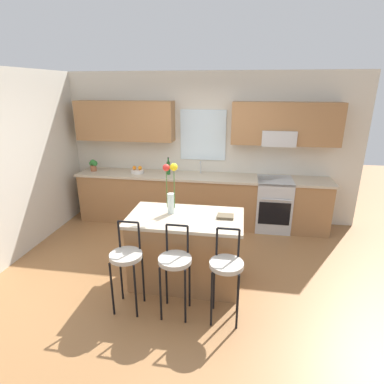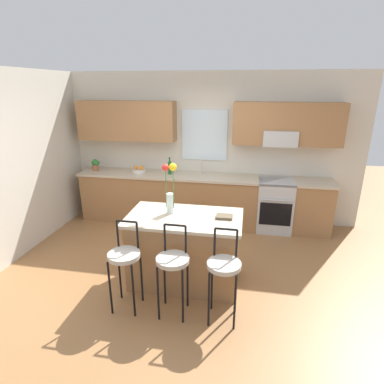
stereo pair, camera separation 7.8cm
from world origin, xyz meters
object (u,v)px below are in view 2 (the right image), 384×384
(oven_range, at_px, (274,205))
(flower_vase, at_px, (170,189))
(kitchen_island, at_px, (185,249))
(bar_stool_near, at_px, (125,259))
(cookbook, at_px, (224,217))
(fruit_bowl_oranges, at_px, (139,170))
(bar_stool_far, at_px, (224,268))
(potted_plant_small, at_px, (95,164))
(bar_stool_middle, at_px, (173,263))
(bottle_olive_oil, at_px, (170,167))

(oven_range, distance_m, flower_vase, 2.40)
(kitchen_island, bearing_deg, bar_stool_near, -131.37)
(cookbook, distance_m, fruit_bowl_oranges, 2.50)
(flower_vase, relative_size, fruit_bowl_oranges, 2.72)
(bar_stool_near, bearing_deg, bar_stool_far, 0.00)
(bar_stool_near, xyz_separation_m, flower_vase, (0.36, 0.70, 0.61))
(kitchen_island, distance_m, flower_vase, 0.81)
(bar_stool_far, height_order, potted_plant_small, potted_plant_small)
(fruit_bowl_oranges, distance_m, potted_plant_small, 0.86)
(bar_stool_near, bearing_deg, bar_stool_middle, 0.00)
(cookbook, bearing_deg, bar_stool_near, -147.31)
(bar_stool_middle, bearing_deg, kitchen_island, 90.00)
(oven_range, relative_size, flower_vase, 1.41)
(cookbook, bearing_deg, oven_range, 66.96)
(bar_stool_near, distance_m, cookbook, 1.27)
(oven_range, relative_size, potted_plant_small, 4.16)
(flower_vase, distance_m, fruit_bowl_oranges, 2.08)
(kitchen_island, distance_m, bottle_olive_oil, 2.05)
(oven_range, distance_m, bottle_olive_oil, 1.98)
(bottle_olive_oil, bearing_deg, bar_stool_middle, -75.36)
(oven_range, distance_m, kitchen_island, 2.21)
(cookbook, bearing_deg, bar_stool_middle, -126.30)
(bar_stool_far, bearing_deg, bar_stool_near, 180.00)
(oven_range, relative_size, bar_stool_middle, 0.88)
(oven_range, relative_size, fruit_bowl_oranges, 3.83)
(potted_plant_small, bearing_deg, bottle_olive_oil, 0.05)
(potted_plant_small, bearing_deg, bar_stool_near, -57.95)
(kitchen_island, xyz_separation_m, potted_plant_small, (-2.10, 1.85, 0.58))
(kitchen_island, height_order, fruit_bowl_oranges, fruit_bowl_oranges)
(flower_vase, bearing_deg, oven_range, 50.46)
(bar_stool_far, relative_size, flower_vase, 1.60)
(kitchen_island, bearing_deg, bar_stool_middle, -90.00)
(bar_stool_near, bearing_deg, potted_plant_small, 122.05)
(bottle_olive_oil, bearing_deg, kitchen_island, -70.74)
(bar_stool_near, height_order, bar_stool_middle, same)
(flower_vase, height_order, bottle_olive_oil, flower_vase)
(kitchen_island, relative_size, potted_plant_small, 6.45)
(bar_stool_middle, xyz_separation_m, potted_plant_small, (-2.10, 2.48, 0.41))
(bar_stool_near, height_order, flower_vase, flower_vase)
(bar_stool_near, relative_size, bar_stool_middle, 1.00)
(bar_stool_far, xyz_separation_m, flower_vase, (-0.74, 0.70, 0.61))
(bar_stool_middle, height_order, bottle_olive_oil, bottle_olive_oil)
(bar_stool_middle, height_order, flower_vase, flower_vase)
(bar_stool_far, distance_m, bottle_olive_oil, 2.78)
(bar_stool_near, relative_size, cookbook, 5.21)
(flower_vase, bearing_deg, fruit_bowl_oranges, 120.52)
(oven_range, xyz_separation_m, bar_stool_far, (-0.70, -2.45, 0.18))
(fruit_bowl_oranges, relative_size, bottle_olive_oil, 0.77)
(bar_stool_near, bearing_deg, flower_vase, 63.17)
(bar_stool_far, distance_m, cookbook, 0.74)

